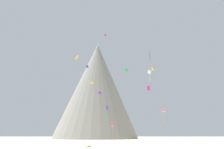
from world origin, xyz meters
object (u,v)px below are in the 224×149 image
Objects in this scene: bush_far_left at (138,149)px; kite_pink_low at (163,110)px; kite_blue_high at (87,67)px; kite_indigo_low at (107,110)px; kite_gold_high at (153,69)px; kite_red_high at (105,36)px; bush_mid_center at (197,148)px; kite_black_high at (149,53)px; kite_white_mid at (149,72)px; rock_massif at (95,92)px; kite_cyan_high at (98,43)px; kite_green_high at (125,70)px; kite_rainbow_low at (112,125)px; kite_magenta_mid at (148,88)px; kite_yellow_mid at (91,83)px; kite_orange_high at (76,58)px; kite_violet_mid at (99,93)px; bush_low_patch at (88,147)px.

kite_pink_low is (12.24, 26.65, 9.94)m from bush_far_left.
kite_blue_high reaches higher than bush_far_left.
kite_indigo_low is 32.41m from kite_gold_high.
kite_blue_high is at bearing -75.14° from kite_red_high.
bush_mid_center is at bearing 33.42° from kite_blue_high.
kite_blue_high is at bearing -102.56° from kite_black_high.
kite_gold_high is at bearing 112.71° from kite_white_mid.
kite_cyan_high is at bearing -84.36° from rock_massif.
kite_rainbow_low is (-5.42, 7.92, -21.13)m from kite_green_high.
kite_white_mid is at bearing 174.97° from kite_red_high.
kite_red_high is at bearing 27.08° from kite_blue_high.
kite_cyan_high reaches higher than bush_far_left.
kite_gold_high is (2.10, 4.14, -5.60)m from kite_black_high.
kite_green_high reaches higher than kite_indigo_low.
kite_magenta_mid is (-3.69, -12.85, -17.96)m from kite_black_high.
kite_yellow_mid is at bearing -170.15° from kite_rainbow_low.
kite_orange_high is (-32.60, -1.64, 4.45)m from kite_gold_high.
kite_black_high is (1.73, 5.83, 10.27)m from kite_white_mid.
kite_black_high is 12.29m from kite_green_high.
kite_gold_high is at bearing 76.38° from kite_blue_high.
kite_blue_high reaches higher than kite_violet_mid.
kite_blue_high reaches higher than kite_indigo_low.
kite_gold_high reaches higher than kite_cyan_high.
kite_cyan_high is 0.57× the size of kite_green_high.
kite_indigo_low is at bearing -161.24° from kite_cyan_high.
bush_mid_center is at bearing -73.23° from rock_massif.
kite_cyan_high is at bearing -64.88° from kite_green_high.
rock_massif is at bearing -138.76° from kite_cyan_high.
bush_far_left is 60.38m from kite_blue_high.
kite_rainbow_low is (-16.75, 17.56, -3.97)m from kite_pink_low.
kite_black_high is 29.86m from kite_cyan_high.
kite_green_high is at bearing 158.65° from kite_indigo_low.
kite_white_mid is at bearing -125.24° from kite_pink_low.
kite_green_high is (0.91, 36.30, 27.11)m from bush_far_left.
bush_low_patch is at bearing -143.13° from kite_rainbow_low.
kite_orange_high reaches higher than bush_far_left.
kite_pink_low is (32.06, -11.52, -23.43)m from kite_orange_high.
rock_massif reaches higher than kite_magenta_mid.
kite_yellow_mid is (-6.12, 10.75, 11.37)m from kite_indigo_low.
kite_violet_mid is at bearing -163.50° from kite_white_mid.
kite_rainbow_low is at bearing 72.71° from kite_orange_high.
kite_cyan_high is 0.29× the size of kite_pink_low.
bush_far_left is 29.05m from kite_magenta_mid.
bush_mid_center is at bearing 95.71° from kite_cyan_high.
kite_rainbow_low is (2.67, 15.87, -32.36)m from kite_red_high.
bush_low_patch is 28.72m from kite_magenta_mid.
kite_red_high is (-0.96, 6.20, 28.83)m from kite_indigo_low.
kite_black_high is 22.39m from kite_magenta_mid.
kite_orange_high is (-10.22, 31.87, 33.45)m from bush_low_patch.
kite_rainbow_low is (-4.51, 44.22, 5.97)m from bush_far_left.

